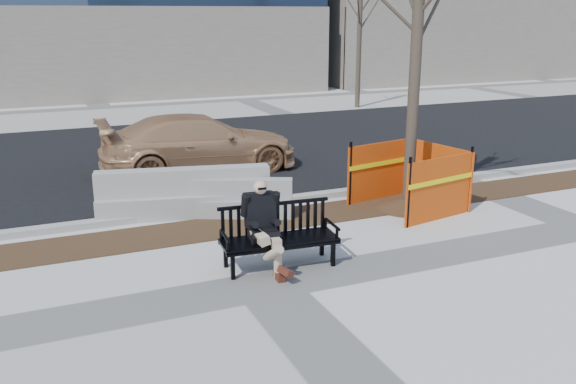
% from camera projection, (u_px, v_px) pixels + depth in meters
% --- Properties ---
extents(ground, '(120.00, 120.00, 0.00)m').
position_uv_depth(ground, '(266.00, 285.00, 8.75)').
color(ground, beige).
rests_on(ground, ground).
extents(mulch_strip, '(40.00, 1.20, 0.02)m').
position_uv_depth(mulch_strip, '(213.00, 228.00, 11.04)').
color(mulch_strip, '#47301C').
rests_on(mulch_strip, ground).
extents(asphalt_street, '(60.00, 10.40, 0.01)m').
position_uv_depth(asphalt_street, '(147.00, 157.00, 16.51)').
color(asphalt_street, black).
rests_on(asphalt_street, ground).
extents(curb, '(60.00, 0.25, 0.12)m').
position_uv_depth(curb, '(199.00, 211.00, 11.86)').
color(curb, '#9E9B93').
rests_on(curb, ground).
extents(bench, '(1.85, 0.80, 0.96)m').
position_uv_depth(bench, '(279.00, 266.00, 9.40)').
color(bench, black).
rests_on(bench, ground).
extents(seated_man, '(0.65, 1.00, 1.34)m').
position_uv_depth(seated_man, '(263.00, 267.00, 9.37)').
color(seated_man, black).
rests_on(seated_man, ground).
extents(tree_fence, '(3.04, 3.04, 6.51)m').
position_uv_depth(tree_fence, '(407.00, 208.00, 12.19)').
color(tree_fence, '#F94D10').
rests_on(tree_fence, ground).
extents(sedan, '(4.80, 2.04, 1.38)m').
position_uv_depth(sedan, '(201.00, 171.00, 15.09)').
color(sedan, tan).
rests_on(sedan, ground).
extents(jersey_barrier_left, '(3.31, 1.33, 0.93)m').
position_uv_depth(jersey_barrier_left, '(185.00, 215.00, 11.78)').
color(jersey_barrier_left, '#9B9891').
rests_on(jersey_barrier_left, ground).
extents(jersey_barrier_right, '(2.56, 1.54, 0.74)m').
position_uv_depth(jersey_barrier_right, '(225.00, 216.00, 11.75)').
color(jersey_barrier_right, gray).
rests_on(jersey_barrier_right, ground).
extents(far_tree_right, '(2.67, 2.67, 5.87)m').
position_uv_depth(far_tree_right, '(357.00, 107.00, 25.27)').
color(far_tree_right, '#4E4232').
rests_on(far_tree_right, ground).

